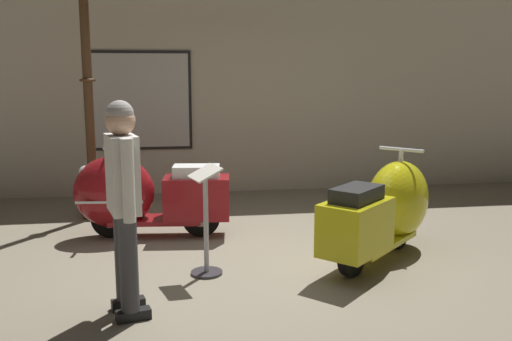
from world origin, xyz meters
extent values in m
plane|color=gray|center=(0.00, 0.00, 0.00)|extent=(60.00, 60.00, 0.00)
cube|color=#BCB29E|center=(0.00, 3.32, 1.71)|extent=(18.00, 0.20, 3.41)
cube|color=black|center=(-1.24, 3.20, 1.36)|extent=(1.46, 0.03, 1.40)
cube|color=#B2B2AD|center=(-1.24, 3.19, 1.36)|extent=(1.38, 0.01, 1.32)
cylinder|color=black|center=(-1.49, 1.11, 0.20)|extent=(0.42, 0.13, 0.41)
cylinder|color=silver|center=(-1.49, 1.11, 0.20)|extent=(0.19, 0.12, 0.18)
cylinder|color=black|center=(-0.52, 1.00, 0.20)|extent=(0.42, 0.13, 0.41)
cylinder|color=silver|center=(-0.52, 1.00, 0.20)|extent=(0.19, 0.12, 0.18)
cube|color=maroon|center=(-1.00, 1.05, 0.18)|extent=(1.01, 0.47, 0.05)
ellipsoid|color=maroon|center=(-1.44, 1.10, 0.50)|extent=(0.91, 0.62, 0.78)
cube|color=maroon|center=(-0.56, 1.00, 0.43)|extent=(0.74, 0.48, 0.45)
cube|color=silver|center=(-0.56, 1.00, 0.72)|extent=(0.52, 0.34, 0.12)
sphere|color=silver|center=(-1.72, 1.13, 0.71)|extent=(0.15, 0.15, 0.15)
cylinder|color=silver|center=(-1.47, 1.10, 0.85)|extent=(0.05, 0.05, 0.29)
cylinder|color=silver|center=(-1.47, 1.10, 1.00)|extent=(0.08, 0.45, 0.03)
cube|color=silver|center=(-1.46, 0.84, 0.45)|extent=(0.69, 0.09, 0.02)
cylinder|color=black|center=(1.43, 0.27, 0.21)|extent=(0.36, 0.35, 0.42)
cylinder|color=silver|center=(1.43, 0.27, 0.21)|extent=(0.20, 0.20, 0.19)
cylinder|color=black|center=(0.72, -0.41, 0.21)|extent=(0.36, 0.35, 0.42)
cylinder|color=silver|center=(0.72, -0.41, 0.21)|extent=(0.20, 0.20, 0.19)
cube|color=gold|center=(1.08, -0.07, 0.19)|extent=(0.97, 0.95, 0.05)
ellipsoid|color=gold|center=(1.40, 0.24, 0.50)|extent=(1.00, 0.99, 0.79)
cube|color=gold|center=(0.75, -0.38, 0.44)|extent=(0.80, 0.79, 0.46)
cube|color=black|center=(0.75, -0.38, 0.73)|extent=(0.56, 0.56, 0.12)
sphere|color=silver|center=(1.61, 0.44, 0.72)|extent=(0.16, 0.16, 0.16)
cylinder|color=silver|center=(1.42, 0.26, 0.87)|extent=(0.05, 0.05, 0.29)
cylinder|color=silver|center=(1.42, 0.26, 1.01)|extent=(0.34, 0.35, 0.03)
cylinder|color=#472D19|center=(-1.77, 1.98, 0.09)|extent=(0.28, 0.28, 0.18)
cylinder|color=#472D19|center=(-1.77, 1.98, 1.53)|extent=(0.11, 0.11, 2.70)
torus|color=#472D19|center=(-1.77, 1.98, 1.67)|extent=(0.19, 0.19, 0.04)
cube|color=black|center=(-1.12, -1.02, 0.04)|extent=(0.26, 0.15, 0.08)
cylinder|color=#38383D|center=(-1.14, -1.03, 0.47)|extent=(0.13, 0.13, 0.78)
cube|color=black|center=(-1.17, -0.82, 0.04)|extent=(0.26, 0.15, 0.08)
cylinder|color=#38383D|center=(-1.19, -0.82, 0.47)|extent=(0.13, 0.13, 0.78)
cube|color=silver|center=(-1.17, -0.92, 1.06)|extent=(0.27, 0.40, 0.55)
cylinder|color=silver|center=(-1.11, -1.14, 1.05)|extent=(0.09, 0.09, 0.57)
cylinder|color=silver|center=(-1.22, -0.71, 1.05)|extent=(0.09, 0.09, 0.57)
sphere|color=tan|center=(-1.17, -0.92, 1.43)|extent=(0.21, 0.21, 0.21)
sphere|color=gray|center=(-1.17, -0.92, 1.48)|extent=(0.19, 0.19, 0.19)
cylinder|color=#333338|center=(-0.54, -0.18, 0.01)|extent=(0.28, 0.28, 0.02)
cylinder|color=#A5A5AD|center=(-0.54, -0.18, 0.46)|extent=(0.04, 0.04, 0.87)
cube|color=silver|center=(-0.54, -0.18, 0.91)|extent=(0.30, 0.37, 0.12)
camera|label=1|loc=(-0.83, -4.89, 1.77)|focal=39.12mm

